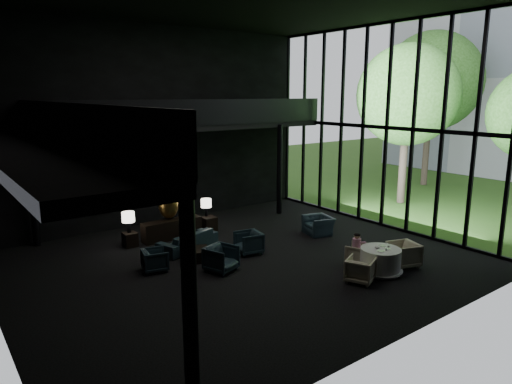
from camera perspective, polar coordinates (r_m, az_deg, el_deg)
floor at (r=14.93m, az=-1.58°, el=-8.64°), size 14.00×12.00×0.02m
wall_back at (r=19.22m, az=-12.12°, el=8.02°), size 14.00×0.04×8.00m
wall_front at (r=9.77m, az=19.05°, el=3.82°), size 14.00×0.04×8.00m
curtain_wall at (r=18.87m, az=16.02°, el=7.75°), size 0.20×12.00×8.00m
mezzanine_left at (r=11.67m, az=-26.63°, el=4.46°), size 2.00×12.00×0.25m
mezzanine_back at (r=18.78m, az=-8.03°, el=8.08°), size 12.00×2.00×0.25m
railing_left at (r=11.84m, az=-22.12°, el=7.87°), size 0.06×12.00×1.00m
railing_back at (r=17.88m, az=-6.51°, el=9.84°), size 12.00×0.06×1.00m
column_sw at (r=7.27m, az=-8.23°, el=-15.04°), size 0.24×0.24×4.00m
column_nw at (r=17.70m, az=-26.23°, el=0.15°), size 0.24×0.24×4.00m
column_ne at (r=20.32m, az=2.96°, el=2.81°), size 0.24×0.24×4.00m
tree_near at (r=23.28m, az=18.42°, el=11.40°), size 4.80×4.80×7.65m
tree_far at (r=28.55m, az=21.10°, el=12.76°), size 5.60×5.60×8.80m
console at (r=17.34m, az=-10.46°, el=-4.59°), size 2.27×0.52×0.72m
bronze_urn at (r=17.28m, az=-10.90°, el=-1.36°), size 0.76×0.76×1.41m
side_table_left at (r=16.84m, az=-15.46°, el=-5.75°), size 0.45×0.45×0.50m
table_lamp_left at (r=16.67m, az=-15.68°, el=-3.14°), size 0.44×0.44×0.74m
side_table_right at (r=18.09m, az=-5.90°, el=-4.00°), size 0.52×0.52×0.57m
table_lamp_right at (r=18.04m, az=-6.25°, el=-1.48°), size 0.41×0.41×0.69m
sofa at (r=16.02m, az=-8.54°, el=-5.55°), size 2.47×1.34×0.93m
lounge_armchair_west at (r=14.38m, az=-12.52°, el=-8.23°), size 0.79×0.82×0.72m
lounge_armchair_east at (r=15.49m, az=-0.94°, el=-6.12°), size 0.94×0.99×0.88m
lounge_armchair_south at (r=14.03m, az=-4.37°, el=-7.95°), size 1.19×1.15×0.97m
window_armchair at (r=17.74m, az=7.81°, el=-3.78°), size 0.92×1.19×0.92m
coffee_table at (r=15.10m, az=-7.54°, el=-7.75°), size 1.09×1.09×0.37m
dining_table at (r=14.44m, az=15.26°, el=-8.43°), size 1.37×1.37×0.75m
dining_chair_north at (r=14.98m, az=12.68°, el=-7.54°), size 0.82×0.79×0.66m
dining_chair_east at (r=15.09m, az=17.96°, el=-7.15°), size 1.08×1.12×0.93m
dining_chair_west at (r=13.60m, az=12.92°, el=-9.35°), size 0.96×0.98×0.78m
child at (r=14.82m, az=12.49°, el=-6.07°), size 0.27×0.27×0.58m
plate_a at (r=14.09m, az=15.35°, el=-7.11°), size 0.25×0.25×0.01m
plate_b at (r=14.58m, az=15.51°, el=-6.46°), size 0.24×0.24×0.02m
saucer at (r=14.35m, az=16.24°, el=-6.81°), size 0.19×0.19×0.01m
coffee_cup at (r=14.50m, az=16.25°, el=-6.47°), size 0.10×0.10×0.06m
cereal_bowl at (r=14.28m, az=14.89°, el=-6.70°), size 0.14×0.14×0.07m
cream_pot at (r=14.18m, az=15.99°, el=-6.90°), size 0.08×0.08×0.08m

